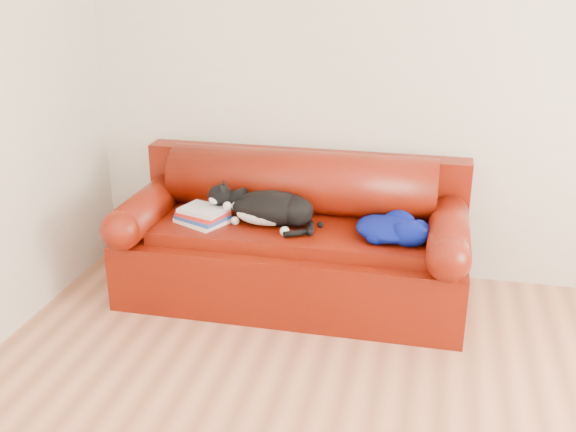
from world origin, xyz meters
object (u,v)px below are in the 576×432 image
cat (271,209)px  book_stack (203,215)px  sofa_base (293,261)px  blanket (391,228)px

cat → book_stack: bearing=-156.4°
sofa_base → cat: (-0.13, -0.06, 0.36)m
book_stack → cat: cat is taller
book_stack → cat: (0.41, 0.07, 0.05)m
book_stack → cat: 0.42m
book_stack → blanket: (1.14, 0.02, 0.01)m
book_stack → cat: size_ratio=0.51×
sofa_base → blanket: bearing=-9.6°
sofa_base → blanket: (0.60, -0.10, 0.32)m
blanket → cat: bearing=176.5°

